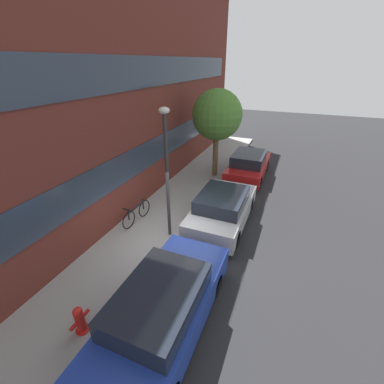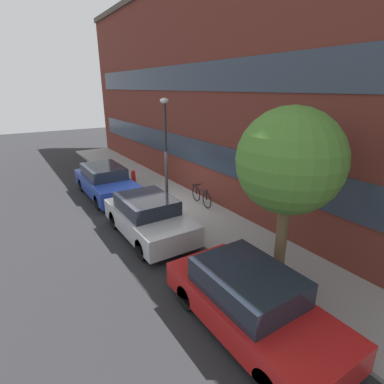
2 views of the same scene
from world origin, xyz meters
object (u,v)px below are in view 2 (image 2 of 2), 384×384
object	(u,v)px
parked_car_blue	(105,181)
fire_hydrant	(133,177)
parked_car_silver	(149,217)
street_tree	(290,162)
bicycle	(201,196)
lamp_post	(165,144)
parked_car_red	(250,301)

from	to	relation	value
parked_car_blue	fire_hydrant	bearing A→B (deg)	115.19
parked_car_silver	street_tree	size ratio (longest dim) A/B	0.90
parked_car_blue	bicycle	world-z (taller)	parked_car_blue
bicycle	fire_hydrant	bearing A→B (deg)	22.08
parked_car_silver	street_tree	xyz separation A→B (m)	(4.22, 1.65, 2.54)
parked_car_silver	lamp_post	size ratio (longest dim) A/B	0.90
parked_car_silver	parked_car_red	xyz separation A→B (m)	(4.94, 0.00, -0.03)
parked_car_blue	lamp_post	distance (m)	4.14
parked_car_blue	parked_car_red	bearing A→B (deg)	0.00
parked_car_red	bicycle	bearing A→B (deg)	154.11
parked_car_blue	parked_car_red	xyz separation A→B (m)	(9.64, 0.00, -0.05)
lamp_post	street_tree	bearing A→B (deg)	1.64
parked_car_red	lamp_post	bearing A→B (deg)	166.94
parked_car_red	fire_hydrant	bearing A→B (deg)	170.84
bicycle	lamp_post	world-z (taller)	lamp_post
street_tree	parked_car_red	bearing A→B (deg)	-66.31
parked_car_silver	bicycle	world-z (taller)	parked_car_silver
parked_car_red	street_tree	bearing A→B (deg)	113.69
parked_car_red	parked_car_silver	bearing A→B (deg)	-180.00
parked_car_blue	parked_car_silver	world-z (taller)	parked_car_blue
fire_hydrant	lamp_post	size ratio (longest dim) A/B	0.17
lamp_post	fire_hydrant	bearing A→B (deg)	177.17
parked_car_blue	bicycle	xyz separation A→B (m)	(3.48, 2.99, -0.22)
parked_car_silver	bicycle	distance (m)	3.23
bicycle	street_tree	xyz separation A→B (m)	(5.44, -1.34, 2.74)
lamp_post	bicycle	bearing A→B (deg)	80.99
bicycle	street_tree	bearing A→B (deg)	171.23
parked_car_silver	lamp_post	xyz separation A→B (m)	(-1.46, 1.48, 2.11)
bicycle	street_tree	distance (m)	6.24
bicycle	lamp_post	distance (m)	2.78
parked_car_blue	parked_car_silver	distance (m)	4.70
fire_hydrant	bicycle	size ratio (longest dim) A/B	0.45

